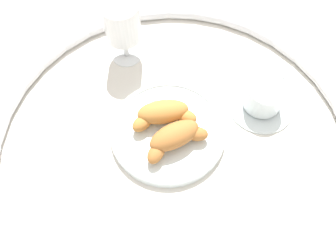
{
  "coord_description": "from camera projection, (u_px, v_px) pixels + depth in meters",
  "views": [
    {
      "loc": [
        0.02,
        0.28,
        0.57
      ],
      "look_at": [
        0.01,
        -0.02,
        0.03
      ],
      "focal_mm": 34.55,
      "sensor_mm": 36.0,
      "label": 1
    }
  ],
  "objects": [
    {
      "name": "pastry_plate",
      "position": [
        168.0,
        131.0,
        0.63
      ],
      "size": [
        0.23,
        0.23,
        0.02
      ],
      "color": "silver",
      "rests_on": "ground_plane"
    },
    {
      "name": "coffee_cup_near",
      "position": [
        264.0,
        98.0,
        0.65
      ],
      "size": [
        0.14,
        0.14,
        0.06
      ],
      "color": "silver",
      "rests_on": "ground_plane"
    },
    {
      "name": "ground_plane",
      "position": [
        174.0,
        142.0,
        0.63
      ],
      "size": [
        2.2,
        2.2,
        0.0
      ],
      "primitive_type": "plane",
      "color": "silver"
    },
    {
      "name": "croissant_large",
      "position": [
        163.0,
        114.0,
        0.62
      ],
      "size": [
        0.14,
        0.07,
        0.04
      ],
      "color": "#BC7A38",
      "rests_on": "pastry_plate"
    },
    {
      "name": "croissant_small",
      "position": [
        174.0,
        137.0,
        0.59
      ],
      "size": [
        0.12,
        0.1,
        0.04
      ],
      "color": "#AD6B33",
      "rests_on": "pastry_plate"
    },
    {
      "name": "table_chrome_rim",
      "position": [
        174.0,
        139.0,
        0.62
      ],
      "size": [
        0.71,
        0.71,
        0.02
      ],
      "primitive_type": "torus",
      "color": "silver",
      "rests_on": "ground_plane"
    },
    {
      "name": "juice_glass_left",
      "position": [
        122.0,
        24.0,
        0.66
      ],
      "size": [
        0.08,
        0.08,
        0.14
      ],
      "color": "white",
      "rests_on": "ground_plane"
    }
  ]
}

